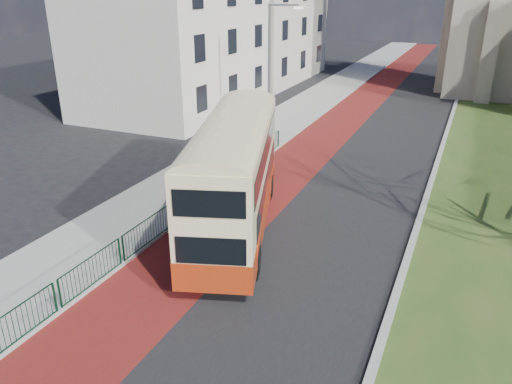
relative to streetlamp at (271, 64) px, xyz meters
The scene contains 11 objects.
ground 19.08m from the streetlamp, 76.42° to the right, with size 160.00×160.00×0.00m, color black.
road_carriageway 7.70m from the streetlamp, 18.88° to the left, with size 9.00×120.00×0.01m, color black.
bus_lane 5.91m from the streetlamp, 32.43° to the left, with size 3.40×120.00×0.01m, color #591414.
pavement_west 5.00m from the streetlamp, 108.07° to the left, with size 4.00×120.00×0.12m, color gray.
kerb_west 5.13m from the streetlamp, 56.03° to the left, with size 0.25×120.00×0.13m, color #999993.
kerb_east 12.07m from the streetlamp, 20.95° to the left, with size 0.25×80.00×0.13m, color #999993.
pedestrian_railing 14.64m from the streetlamp, 84.30° to the right, with size 0.07×24.00×1.12m.
street_block_near 10.62m from the streetlamp, 157.49° to the left, with size 10.30×14.30×13.00m.
street_block_far 22.24m from the streetlamp, 115.76° to the left, with size 10.30×16.30×11.50m.
streetlamp is the anchor object (origin of this frame).
bus 13.68m from the streetlamp, 73.74° to the right, with size 5.64×10.81×4.42m.
Camera 1 is at (7.39, -11.09, 9.03)m, focal length 35.00 mm.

